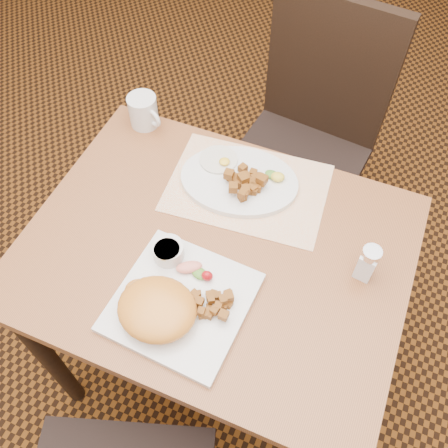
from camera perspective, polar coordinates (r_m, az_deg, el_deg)
ground at (r=1.86m, az=-0.69°, el=-15.14°), size 8.00×8.00×0.00m
table at (r=1.27m, az=-0.97°, el=-5.38°), size 0.90×0.70×0.75m
chair_far at (r=1.74m, az=9.61°, el=10.29°), size 0.47×0.47×0.97m
placemat at (r=1.29m, az=2.71°, el=4.17°), size 0.42×0.31×0.00m
plate_square at (r=1.11m, az=-4.86°, el=-8.89°), size 0.30×0.30×0.02m
plate_oval at (r=1.29m, az=1.74°, el=4.97°), size 0.34×0.27×0.02m
hollandaise_mound at (r=1.06m, az=-7.72°, el=-9.59°), size 0.18×0.15×0.06m
ramekin at (r=1.14m, az=-6.40°, el=-3.08°), size 0.07×0.07×0.04m
garnish_sq at (r=1.12m, az=-3.27°, el=-5.32°), size 0.10×0.06×0.03m
fried_egg at (r=1.32m, az=-0.53°, el=7.36°), size 0.10×0.10×0.02m
garnish_ov at (r=1.28m, az=5.92°, el=5.47°), size 0.06×0.04×0.02m
salt_shaker at (r=1.14m, az=16.09°, el=-4.26°), size 0.05×0.05×0.10m
coffee_mug at (r=1.43m, az=-9.16°, el=12.61°), size 0.11×0.08×0.09m
home_fries_sq at (r=1.08m, az=-1.24°, el=-9.03°), size 0.10×0.09×0.03m
home_fries_ov at (r=1.25m, az=2.53°, el=4.76°), size 0.11×0.11×0.04m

